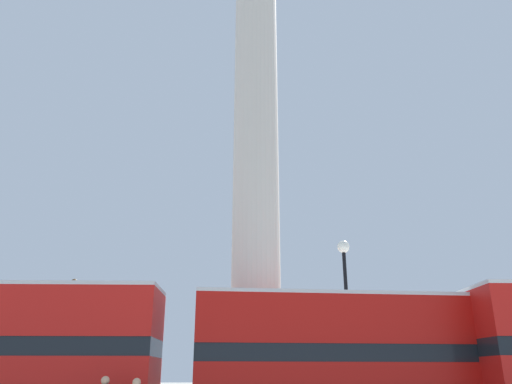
# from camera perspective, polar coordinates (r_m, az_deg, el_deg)

# --- Properties ---
(monument_column) EXTENTS (5.68, 5.68, 24.29)m
(monument_column) POSITION_cam_1_polar(r_m,az_deg,el_deg) (22.54, 0.00, -0.07)
(monument_column) COLOR beige
(monument_column) RESTS_ON ground_plane
(bus_a) EXTENTS (10.78, 3.49, 4.30)m
(bus_a) POSITION_cam_1_polar(r_m,az_deg,el_deg) (17.94, 10.94, -17.65)
(bus_a) COLOR #B7140F
(bus_a) RESTS_ON ground_plane
(equestrian_statue) EXTENTS (3.46, 3.09, 5.95)m
(equestrian_statue) POSITION_cam_1_polar(r_m,az_deg,el_deg) (24.97, -21.19, -18.81)
(equestrian_statue) COLOR beige
(equestrian_statue) RESTS_ON ground_plane
(street_lamp) EXTENTS (0.48, 0.48, 6.65)m
(street_lamp) POSITION_cam_1_polar(r_m,az_deg,el_deg) (19.51, 10.38, -12.90)
(street_lamp) COLOR black
(street_lamp) RESTS_ON ground_plane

